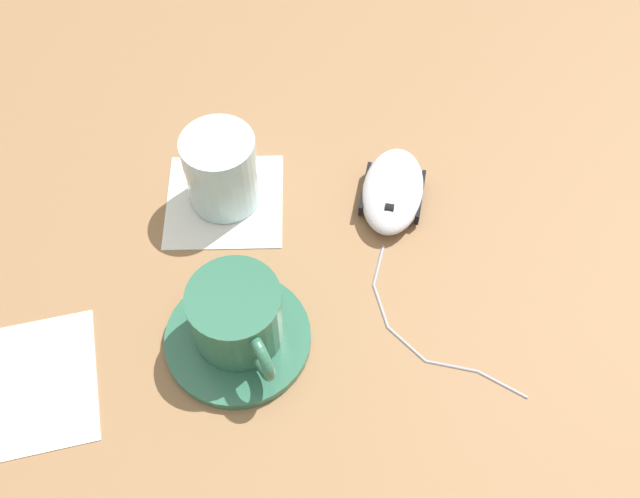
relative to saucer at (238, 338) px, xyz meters
The scene contains 8 objects.
ground_plane 0.08m from the saucer, behind, with size 3.00×3.00×0.00m, color olive.
saucer is the anchor object (origin of this frame).
coffee_cup 0.04m from the saucer, 154.62° to the left, with size 0.10×0.09×0.06m.
computer_mouse 0.22m from the saucer, 150.39° to the left, with size 0.11×0.07×0.03m.
mouse_cable 0.17m from the saucer, 106.17° to the left, with size 0.13×0.16×0.00m.
napkin_under_glass 0.16m from the saucer, 158.30° to the right, with size 0.12×0.12×0.00m, color silver.
drinking_glass 0.17m from the saucer, 159.01° to the right, with size 0.07×0.07×0.08m, color silver.
napkin_spare 0.19m from the saucer, 63.41° to the right, with size 0.13×0.13×0.00m, color silver.
Camera 1 is at (0.34, 0.15, 0.60)m, focal length 40.00 mm.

